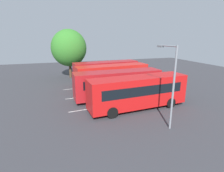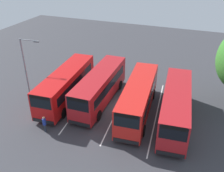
% 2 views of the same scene
% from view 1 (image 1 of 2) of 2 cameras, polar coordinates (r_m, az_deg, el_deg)
% --- Properties ---
extents(ground_plane, '(64.01, 64.01, 0.00)m').
position_cam_1_polar(ground_plane, '(23.54, 0.64, -2.17)').
color(ground_plane, '#38383D').
extents(bus_far_left, '(10.31, 3.09, 3.30)m').
position_cam_1_polar(bus_far_left, '(18.16, 8.33, -1.69)').
color(bus_far_left, red).
rests_on(bus_far_left, ground).
extents(bus_center_left, '(10.22, 2.66, 3.30)m').
position_cam_1_polar(bus_center_left, '(20.94, 1.96, 0.77)').
color(bus_center_left, '#AD191E').
rests_on(bus_center_left, ground).
extents(bus_center_right, '(10.33, 3.21, 3.30)m').
position_cam_1_polar(bus_center_right, '(25.18, 0.16, 3.29)').
color(bus_center_right, red).
rests_on(bus_center_right, ground).
extents(bus_far_right, '(10.34, 3.28, 3.30)m').
position_cam_1_polar(bus_far_right, '(28.62, -1.80, 4.76)').
color(bus_far_right, '#AD191E').
rests_on(bus_far_right, ground).
extents(pedestrian, '(0.43, 0.43, 1.65)m').
position_cam_1_polar(pedestrian, '(22.15, 20.29, -1.66)').
color(pedestrian, '#232833').
rests_on(pedestrian, ground).
extents(street_lamp, '(0.42, 2.18, 6.52)m').
position_cam_1_polar(street_lamp, '(14.38, 18.38, 1.27)').
color(street_lamp, gray).
rests_on(street_lamp, ground).
extents(depot_tree, '(6.01, 5.41, 8.34)m').
position_cam_1_polar(depot_tree, '(32.61, -13.46, 11.61)').
color(depot_tree, '#4C3823').
rests_on(depot_tree, ground).
extents(lane_stripe_outer_left, '(12.47, 1.21, 0.01)m').
position_cam_1_polar(lane_stripe_outer_left, '(20.01, 4.35, -5.43)').
color(lane_stripe_outer_left, silver).
rests_on(lane_stripe_outer_left, ground).
extents(lane_stripe_inner_left, '(12.47, 1.21, 0.01)m').
position_cam_1_polar(lane_stripe_inner_left, '(23.53, 0.64, -2.16)').
color(lane_stripe_inner_left, silver).
rests_on(lane_stripe_inner_left, ground).
extents(lane_stripe_inner_right, '(12.47, 1.21, 0.01)m').
position_cam_1_polar(lane_stripe_inner_right, '(27.19, -2.08, 0.26)').
color(lane_stripe_inner_right, silver).
rests_on(lane_stripe_inner_right, ground).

